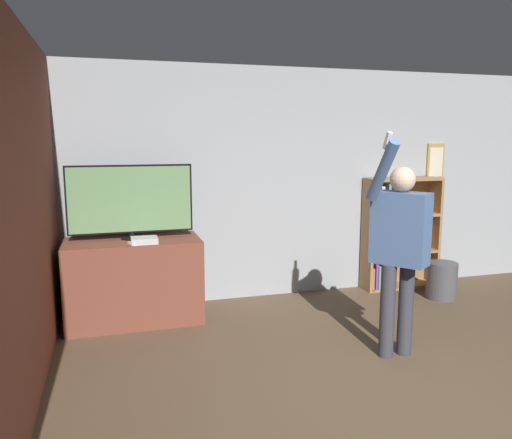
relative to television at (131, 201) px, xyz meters
The scene contains 9 objects.
wall_back 1.83m from the television, 12.54° to the left, with size 7.04×0.09×2.70m.
wall_side_brick 1.46m from the television, 122.31° to the right, with size 0.06×4.79×2.70m.
tv_ledge 0.83m from the television, 90.00° to the right, with size 1.36×0.68×0.86m.
television is the anchor object (origin of this frame).
game_console 0.46m from the television, 68.14° to the right, with size 0.26×0.20×0.06m.
remote_loose 0.49m from the television, 92.00° to the right, with size 0.09×0.14×0.02m.
bookshelf 3.25m from the television, ahead, with size 0.99×0.28×1.40m.
person 2.67m from the television, 36.14° to the right, with size 0.61×0.57×1.94m.
waste_bin 3.71m from the television, ahead, with size 0.35×0.35×0.44m.
Camera 1 is at (-1.97, -2.38, 1.89)m, focal length 35.00 mm.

